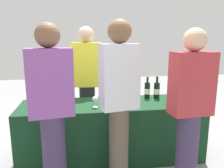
# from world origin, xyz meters

# --- Properties ---
(ground_plane) EXTENTS (12.00, 12.00, 0.00)m
(ground_plane) POSITION_xyz_m (0.00, 0.00, 0.00)
(ground_plane) COLOR gray
(tasting_table) EXTENTS (2.30, 0.68, 0.74)m
(tasting_table) POSITION_xyz_m (0.00, 0.00, 0.37)
(tasting_table) COLOR #14381E
(tasting_table) RESTS_ON ground_plane
(wine_bottle_0) EXTENTS (0.08, 0.08, 0.32)m
(wine_bottle_0) POSITION_xyz_m (-0.85, 0.10, 0.85)
(wine_bottle_0) COLOR black
(wine_bottle_0) RESTS_ON tasting_table
(wine_bottle_1) EXTENTS (0.07, 0.07, 0.34)m
(wine_bottle_1) POSITION_xyz_m (0.00, 0.13, 0.87)
(wine_bottle_1) COLOR black
(wine_bottle_1) RESTS_ON tasting_table
(wine_bottle_2) EXTENTS (0.08, 0.08, 0.31)m
(wine_bottle_2) POSITION_xyz_m (0.51, 0.18, 0.86)
(wine_bottle_2) COLOR black
(wine_bottle_2) RESTS_ON tasting_table
(wine_bottle_3) EXTENTS (0.08, 0.08, 0.32)m
(wine_bottle_3) POSITION_xyz_m (0.64, 0.15, 0.86)
(wine_bottle_3) COLOR black
(wine_bottle_3) RESTS_ON tasting_table
(wine_bottle_4) EXTENTS (0.08, 0.08, 0.32)m
(wine_bottle_4) POSITION_xyz_m (0.82, 0.13, 0.86)
(wine_bottle_4) COLOR black
(wine_bottle_4) RESTS_ON tasting_table
(wine_glass_0) EXTENTS (0.07, 0.07, 0.13)m
(wine_glass_0) POSITION_xyz_m (-0.81, -0.15, 0.84)
(wine_glass_0) COLOR silver
(wine_glass_0) RESTS_ON tasting_table
(wine_glass_1) EXTENTS (0.07, 0.07, 0.13)m
(wine_glass_1) POSITION_xyz_m (-0.70, -0.14, 0.83)
(wine_glass_1) COLOR silver
(wine_glass_1) RESTS_ON tasting_table
(wine_glass_2) EXTENTS (0.07, 0.07, 0.14)m
(wine_glass_2) POSITION_xyz_m (-0.22, -0.14, 0.84)
(wine_glass_2) COLOR silver
(wine_glass_2) RESTS_ON tasting_table
(wine_glass_3) EXTENTS (0.07, 0.07, 0.14)m
(wine_glass_3) POSITION_xyz_m (-0.00, -0.12, 0.84)
(wine_glass_3) COLOR silver
(wine_glass_3) RESTS_ON tasting_table
(wine_glass_4) EXTENTS (0.07, 0.07, 0.13)m
(wine_glass_4) POSITION_xyz_m (0.69, -0.18, 0.84)
(wine_glass_4) COLOR silver
(wine_glass_4) RESTS_ON tasting_table
(wine_glass_5) EXTENTS (0.07, 0.07, 0.14)m
(wine_glass_5) POSITION_xyz_m (0.83, -0.08, 0.84)
(wine_glass_5) COLOR silver
(wine_glass_5) RESTS_ON tasting_table
(server_pouring) EXTENTS (0.44, 0.26, 1.72)m
(server_pouring) POSITION_xyz_m (-0.29, 0.61, 0.93)
(server_pouring) COLOR black
(server_pouring) RESTS_ON ground_plane
(guest_0) EXTENTS (0.44, 0.29, 1.70)m
(guest_0) POSITION_xyz_m (-0.67, -0.61, 0.92)
(guest_0) COLOR #3F3351
(guest_0) RESTS_ON ground_plane
(guest_1) EXTENTS (0.40, 0.27, 1.74)m
(guest_1) POSITION_xyz_m (-0.01, -0.56, 0.96)
(guest_1) COLOR brown
(guest_1) RESTS_ON ground_plane
(guest_2) EXTENTS (0.42, 0.25, 1.65)m
(guest_2) POSITION_xyz_m (0.67, -0.72, 0.90)
(guest_2) COLOR #3F3351
(guest_2) RESTS_ON ground_plane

